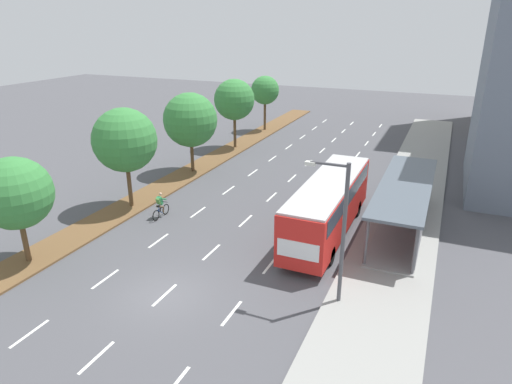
# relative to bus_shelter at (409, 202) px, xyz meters

# --- Properties ---
(ground_plane) EXTENTS (140.00, 140.00, 0.00)m
(ground_plane) POSITION_rel_bus_shelter_xyz_m (-9.53, -11.63, -1.87)
(ground_plane) COLOR #4C4C51
(median_strip) EXTENTS (2.60, 52.00, 0.12)m
(median_strip) POSITION_rel_bus_shelter_xyz_m (-17.83, 8.37, -1.81)
(median_strip) COLOR brown
(median_strip) RESTS_ON ground
(sidewalk_right) EXTENTS (4.50, 52.00, 0.15)m
(sidewalk_right) POSITION_rel_bus_shelter_xyz_m (-0.28, 8.37, -1.79)
(sidewalk_right) COLOR gray
(sidewalk_right) RESTS_ON ground
(lane_divider_left) EXTENTS (0.14, 47.24, 0.01)m
(lane_divider_left) POSITION_rel_bus_shelter_xyz_m (-13.03, 6.49, -1.86)
(lane_divider_left) COLOR white
(lane_divider_left) RESTS_ON ground
(lane_divider_center) EXTENTS (0.14, 47.24, 0.01)m
(lane_divider_center) POSITION_rel_bus_shelter_xyz_m (-9.53, 6.49, -1.86)
(lane_divider_center) COLOR white
(lane_divider_center) RESTS_ON ground
(lane_divider_right) EXTENTS (0.14, 47.24, 0.01)m
(lane_divider_right) POSITION_rel_bus_shelter_xyz_m (-6.03, 6.49, -1.86)
(lane_divider_right) COLOR white
(lane_divider_right) RESTS_ON ground
(bus_shelter) EXTENTS (2.90, 11.80, 2.86)m
(bus_shelter) POSITION_rel_bus_shelter_xyz_m (0.00, 0.00, 0.00)
(bus_shelter) COLOR gray
(bus_shelter) RESTS_ON sidewalk_right
(bus) EXTENTS (2.54, 11.29, 3.37)m
(bus) POSITION_rel_bus_shelter_xyz_m (-4.28, -2.29, 0.20)
(bus) COLOR red
(bus) RESTS_ON ground
(cyclist) EXTENTS (0.46, 1.82, 1.71)m
(cyclist) POSITION_rel_bus_shelter_xyz_m (-14.79, -4.28, -1.08)
(cyclist) COLOR black
(cyclist) RESTS_ON ground
(median_tree_nearest) EXTENTS (3.70, 3.70, 5.63)m
(median_tree_nearest) POSITION_rel_bus_shelter_xyz_m (-17.93, -11.88, 2.03)
(median_tree_nearest) COLOR brown
(median_tree_nearest) RESTS_ON median_strip
(median_tree_second) EXTENTS (4.20, 4.20, 6.71)m
(median_tree_second) POSITION_rel_bus_shelter_xyz_m (-17.67, -3.61, 2.85)
(median_tree_second) COLOR brown
(median_tree_second) RESTS_ON median_strip
(median_tree_third) EXTENTS (4.39, 4.39, 6.53)m
(median_tree_third) POSITION_rel_bus_shelter_xyz_m (-17.75, 4.66, 2.58)
(median_tree_third) COLOR brown
(median_tree_third) RESTS_ON median_strip
(median_tree_fourth) EXTENTS (3.93, 3.93, 6.68)m
(median_tree_fourth) POSITION_rel_bus_shelter_xyz_m (-17.81, 12.93, 2.96)
(median_tree_fourth) COLOR brown
(median_tree_fourth) RESTS_ON median_strip
(median_tree_fifth) EXTENTS (3.18, 3.18, 6.11)m
(median_tree_fifth) POSITION_rel_bus_shelter_xyz_m (-18.01, 21.20, 2.75)
(median_tree_fifth) COLOR brown
(median_tree_fifth) RESTS_ON median_strip
(streetlight) EXTENTS (1.91, 0.24, 6.50)m
(streetlight) POSITION_rel_bus_shelter_xyz_m (-2.11, -9.01, 2.02)
(streetlight) COLOR #4C4C51
(streetlight) RESTS_ON sidewalk_right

